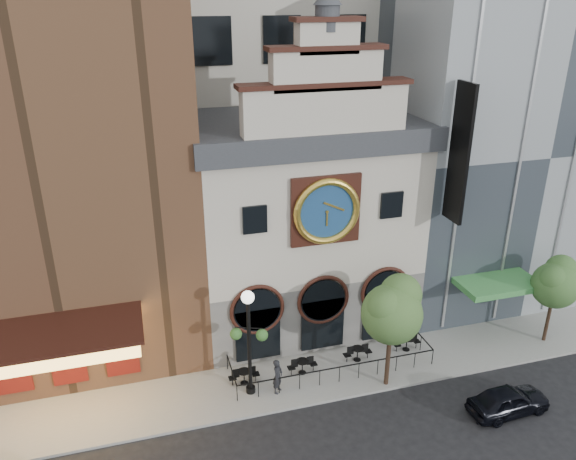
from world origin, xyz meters
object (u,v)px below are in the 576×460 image
(bistro_0, at_px, (244,376))
(bistro_1, at_px, (302,366))
(pedestrian, at_px, (278,376))
(lamppost, at_px, (249,332))
(bistro_2, at_px, (357,353))
(car_right, at_px, (508,400))
(tree_right, at_px, (556,282))
(bistro_3, at_px, (407,343))
(tree_left, at_px, (393,309))

(bistro_0, xyz_separation_m, bistro_1, (3.09, -0.02, 0.00))
(pedestrian, bearing_deg, lamppost, 113.82)
(bistro_1, height_order, bistro_2, same)
(bistro_1, xyz_separation_m, lamppost, (-2.92, -0.73, 3.08))
(bistro_0, bearing_deg, car_right, -24.72)
(bistro_1, height_order, tree_right, tree_right)
(car_right, height_order, tree_right, tree_right)
(bistro_3, xyz_separation_m, tree_left, (-2.28, -2.31, 3.90))
(bistro_0, relative_size, tree_left, 0.27)
(car_right, relative_size, tree_right, 0.78)
(bistro_0, distance_m, bistro_2, 6.29)
(bistro_1, height_order, car_right, car_right)
(bistro_0, relative_size, lamppost, 0.28)
(bistro_3, bearing_deg, car_right, -67.21)
(bistro_3, relative_size, car_right, 0.39)
(bistro_0, height_order, bistro_3, same)
(bistro_1, relative_size, bistro_3, 1.00)
(bistro_2, bearing_deg, bistro_3, 2.28)
(car_right, xyz_separation_m, tree_left, (-4.68, 3.40, 3.83))
(tree_right, bearing_deg, car_right, -141.96)
(tree_right, bearing_deg, bistro_2, 174.05)
(bistro_0, xyz_separation_m, lamppost, (0.17, -0.74, 3.08))
(bistro_2, distance_m, bistro_3, 2.99)
(car_right, relative_size, pedestrian, 2.16)
(bistro_0, distance_m, bistro_1, 3.09)
(tree_left, bearing_deg, pedestrian, 170.87)
(bistro_1, xyz_separation_m, bistro_2, (3.19, 0.24, 0.00))
(bistro_3, xyz_separation_m, lamppost, (-9.10, -1.08, 3.08))
(lamppost, bearing_deg, bistro_1, 34.70)
(car_right, height_order, pedestrian, pedestrian)
(lamppost, bearing_deg, bistro_0, 123.71)
(car_right, bearing_deg, bistro_2, 40.81)
(bistro_2, height_order, bistro_3, same)
(car_right, distance_m, pedestrian, 11.07)
(bistro_3, bearing_deg, bistro_1, -176.71)
(bistro_3, height_order, car_right, car_right)
(bistro_0, height_order, tree_left, tree_left)
(bistro_0, relative_size, bistro_1, 1.00)
(pedestrian, xyz_separation_m, tree_right, (15.87, 0.16, 2.83))
(pedestrian, height_order, lamppost, lamppost)
(lamppost, height_order, tree_left, tree_left)
(tree_left, bearing_deg, lamppost, 169.75)
(bistro_0, relative_size, bistro_2, 1.00)
(bistro_3, bearing_deg, bistro_2, -177.72)
(bistro_1, bearing_deg, car_right, -31.99)
(lamppost, distance_m, tree_left, 6.98)
(bistro_1, distance_m, bistro_3, 6.19)
(bistro_1, xyz_separation_m, bistro_3, (6.18, 0.36, 0.00))
(lamppost, bearing_deg, bistro_3, 27.53)
(bistro_2, xyz_separation_m, bistro_3, (2.99, 0.12, 0.00))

